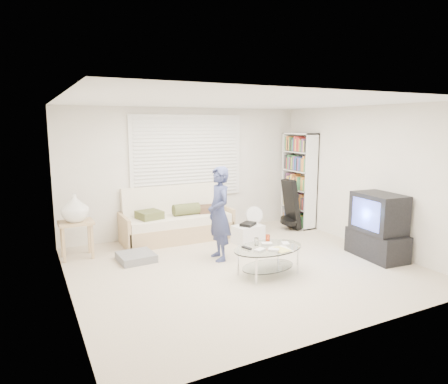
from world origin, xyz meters
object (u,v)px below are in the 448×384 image
coffee_table (268,252)px  bookshelf (299,180)px  futon_sofa (177,222)px  tv_unit (378,227)px

coffee_table → bookshelf: bearing=44.6°
bookshelf → coffee_table: size_ratio=1.70×
futon_sofa → tv_unit: bearing=-44.1°
futon_sofa → bookshelf: size_ratio=1.04×
tv_unit → coffee_table: 2.03m
futon_sofa → tv_unit: tv_unit is taller
bookshelf → coffee_table: (-2.14, -2.11, -0.66)m
bookshelf → coffee_table: 3.08m
tv_unit → coffee_table: size_ratio=0.91×
bookshelf → tv_unit: size_ratio=1.87×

